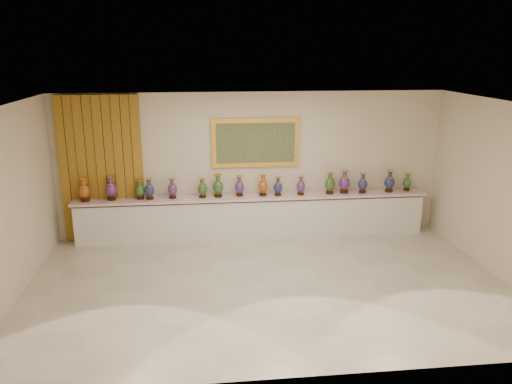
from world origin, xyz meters
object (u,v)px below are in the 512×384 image
counter (253,217)px  vase_0 (84,191)px  vase_1 (111,189)px  vase_2 (140,190)px

counter → vase_0: bearing=-179.5°
vase_1 → vase_2: size_ratio=1.22×
vase_2 → counter: bearing=-0.2°
vase_2 → vase_1: bearing=-179.6°
counter → vase_1: (-2.85, 0.00, 0.69)m
counter → vase_1: 2.93m
counter → vase_0: 3.43m
counter → vase_0: size_ratio=15.06×
vase_0 → vase_1: 0.52m
vase_2 → vase_0: bearing=-177.9°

